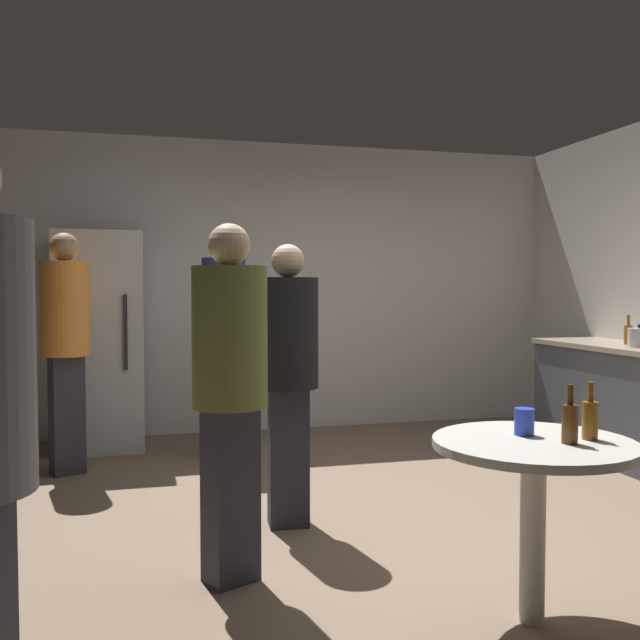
% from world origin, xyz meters
% --- Properties ---
extents(ground_plane, '(5.20, 5.20, 0.10)m').
position_xyz_m(ground_plane, '(0.00, 0.00, -0.05)').
color(ground_plane, '#7A6651').
extents(wall_back, '(5.32, 0.06, 2.70)m').
position_xyz_m(wall_back, '(0.00, 2.63, 1.35)').
color(wall_back, silver).
rests_on(wall_back, ground_plane).
extents(refrigerator, '(0.70, 0.68, 1.80)m').
position_xyz_m(refrigerator, '(-1.69, 2.20, 0.90)').
color(refrigerator, silver).
rests_on(refrigerator, ground_plane).
extents(kettle, '(0.24, 0.17, 0.18)m').
position_xyz_m(kettle, '(2.23, 0.54, 0.97)').
color(kettle, '#B2B2B7').
rests_on(kettle, kitchen_counter).
extents(beer_bottle_on_counter, '(0.06, 0.06, 0.23)m').
position_xyz_m(beer_bottle_on_counter, '(2.31, 0.77, 0.98)').
color(beer_bottle_on_counter, '#8C5919').
rests_on(beer_bottle_on_counter, kitchen_counter).
extents(foreground_table, '(0.80, 0.80, 0.73)m').
position_xyz_m(foreground_table, '(0.14, -1.42, 0.63)').
color(foreground_table, beige).
rests_on(foreground_table, ground_plane).
extents(beer_bottle_amber, '(0.06, 0.06, 0.23)m').
position_xyz_m(beer_bottle_amber, '(0.36, -1.46, 0.82)').
color(beer_bottle_amber, '#8C5919').
rests_on(beer_bottle_amber, foreground_table).
extents(beer_bottle_brown, '(0.06, 0.06, 0.23)m').
position_xyz_m(beer_bottle_brown, '(0.24, -1.50, 0.82)').
color(beer_bottle_brown, '#593314').
rests_on(beer_bottle_brown, foreground_table).
extents(plastic_cup_blue, '(0.08, 0.08, 0.11)m').
position_xyz_m(plastic_cup_blue, '(0.15, -1.32, 0.79)').
color(plastic_cup_blue, blue).
rests_on(plastic_cup_blue, foreground_table).
extents(person_in_orange_shirt, '(0.44, 0.44, 1.73)m').
position_xyz_m(person_in_orange_shirt, '(-1.89, 1.41, 1.02)').
color(person_in_orange_shirt, '#2D2D38').
rests_on(person_in_orange_shirt, ground_plane).
extents(person_in_black_shirt, '(0.36, 0.36, 1.58)m').
position_xyz_m(person_in_black_shirt, '(-0.57, -0.06, 0.92)').
color(person_in_black_shirt, '#2D2D38').
rests_on(person_in_black_shirt, ground_plane).
extents(person_in_olive_shirt, '(0.45, 0.45, 1.63)m').
position_xyz_m(person_in_olive_shirt, '(-0.98, -0.73, 0.95)').
color(person_in_olive_shirt, '#2D2D38').
rests_on(person_in_olive_shirt, ground_plane).
extents(person_in_navy_shirt, '(0.44, 0.44, 1.78)m').
position_xyz_m(person_in_navy_shirt, '(-0.74, 1.59, 1.05)').
color(person_in_navy_shirt, '#2D2D38').
rests_on(person_in_navy_shirt, ground_plane).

